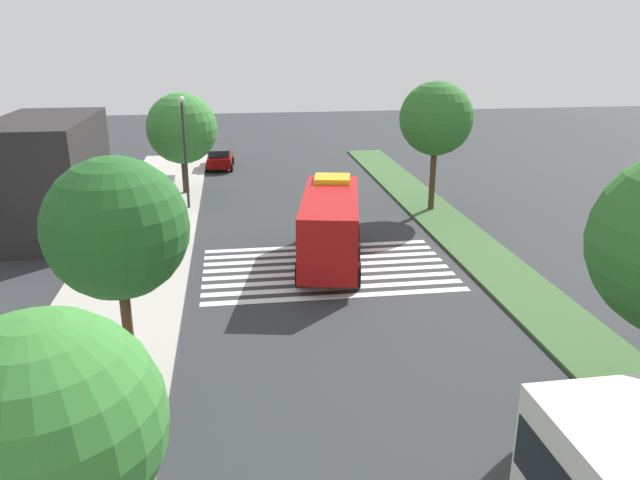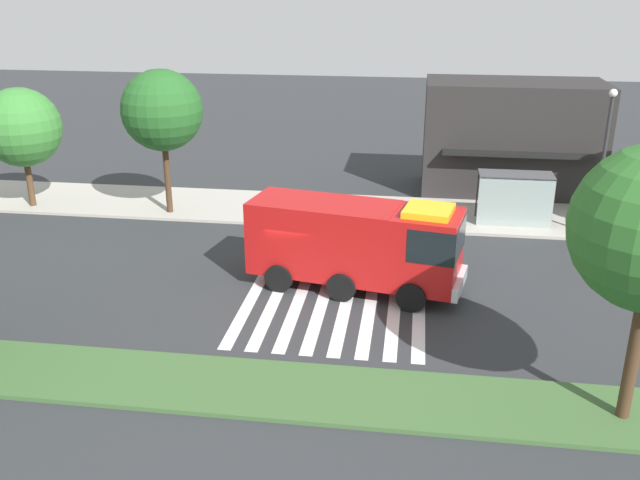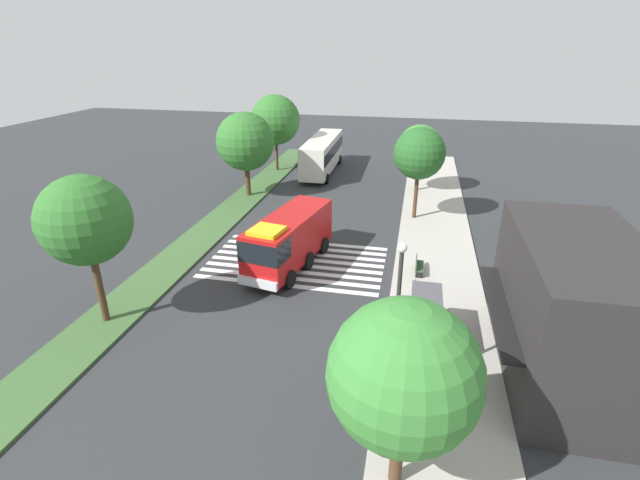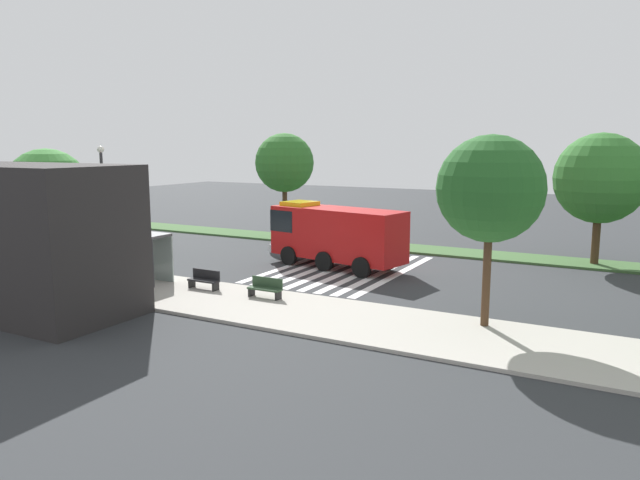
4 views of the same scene
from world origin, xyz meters
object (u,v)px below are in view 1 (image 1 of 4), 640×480
(parked_car_west, at_px, (220,158))
(sidewalk_tree_far_west, at_px, (46,428))
(fire_truck, at_px, (331,223))
(median_tree_center, at_px, (436,119))
(street_lamp, at_px, (185,144))
(sidewalk_tree_center, at_px, (182,129))
(bench_near_shelter, at_px, (161,240))
(bench_west_of_shelter, at_px, (153,265))
(sidewalk_tree_west, at_px, (117,229))
(bus_stop_shelter, at_px, (166,195))

(parked_car_west, distance_m, sidewalk_tree_far_west, 40.36)
(fire_truck, bearing_deg, median_tree_center, -32.57)
(street_lamp, distance_m, sidewalk_tree_far_west, 28.16)
(sidewalk_tree_center, bearing_deg, bench_near_shelter, 177.53)
(sidewalk_tree_center, bearing_deg, parked_car_west, -15.29)
(bench_west_of_shelter, distance_m, median_tree_center, 18.52)
(bench_west_of_shelter, distance_m, sidewalk_tree_west, 10.74)
(bench_near_shelter, height_order, sidewalk_tree_west, sidewalk_tree_west)
(parked_car_west, distance_m, bench_near_shelter, 19.73)
(sidewalk_tree_far_west, xyz_separation_m, sidewalk_tree_center, (32.12, -0.00, 0.15))
(sidewalk_tree_west, relative_size, sidewalk_tree_center, 1.09)
(fire_truck, relative_size, parked_car_west, 1.97)
(sidewalk_tree_west, xyz_separation_m, sidewalk_tree_center, (24.62, -0.00, -0.90))
(sidewalk_tree_center, bearing_deg, median_tree_center, -112.75)
(bench_west_of_shelter, xyz_separation_m, median_tree_center, (8.66, -15.59, 5.00))
(fire_truck, bearing_deg, bench_west_of_shelter, 106.56)
(bench_west_of_shelter, relative_size, median_tree_center, 0.21)
(bench_west_of_shelter, bearing_deg, fire_truck, -84.43)
(parked_car_west, height_order, bus_stop_shelter, bus_stop_shelter)
(fire_truck, bearing_deg, bus_stop_shelter, 61.42)
(bench_near_shelter, bearing_deg, sidewalk_tree_far_west, -178.62)
(sidewalk_tree_center, height_order, median_tree_center, median_tree_center)
(bench_near_shelter, relative_size, bench_west_of_shelter, 1.00)
(parked_car_west, distance_m, sidewalk_tree_center, 9.06)
(bus_stop_shelter, height_order, sidewalk_tree_west, sidewalk_tree_west)
(bench_near_shelter, xyz_separation_m, sidewalk_tree_center, (11.50, -0.50, 3.82))
(street_lamp, relative_size, sidewalk_tree_west, 0.94)
(sidewalk_tree_far_west, bearing_deg, bench_near_shelter, 1.38)
(bench_near_shelter, relative_size, median_tree_center, 0.21)
(parked_car_west, height_order, median_tree_center, median_tree_center)
(bench_west_of_shelter, xyz_separation_m, sidewalk_tree_west, (-9.63, -0.50, 4.72))
(parked_car_west, relative_size, sidewalk_tree_center, 0.66)
(median_tree_center, bearing_deg, bus_stop_shelter, 94.31)
(bus_stop_shelter, distance_m, median_tree_center, 16.07)
(bus_stop_shelter, xyz_separation_m, median_tree_center, (1.17, -15.59, 3.71))
(fire_truck, xyz_separation_m, sidewalk_tree_west, (-10.42, 7.60, 3.34))
(bench_west_of_shelter, distance_m, sidewalk_tree_center, 15.48)
(parked_car_west, relative_size, bench_near_shelter, 2.71)
(bench_near_shelter, distance_m, sidewalk_tree_west, 13.95)
(fire_truck, relative_size, bench_near_shelter, 5.35)
(parked_car_west, relative_size, median_tree_center, 0.57)
(sidewalk_tree_west, bearing_deg, sidewalk_tree_far_west, 180.00)
(sidewalk_tree_west, distance_m, median_tree_center, 23.72)
(bench_west_of_shelter, height_order, sidewalk_tree_center, sidewalk_tree_center)
(sidewalk_tree_far_west, distance_m, sidewalk_tree_west, 7.57)
(sidewalk_tree_far_west, height_order, median_tree_center, median_tree_center)
(fire_truck, xyz_separation_m, sidewalk_tree_center, (14.20, 7.60, 2.43))
(bench_west_of_shelter, relative_size, sidewalk_tree_far_west, 0.26)
(sidewalk_tree_far_west, bearing_deg, parked_car_west, -3.13)
(bench_west_of_shelter, bearing_deg, bench_near_shelter, 0.00)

